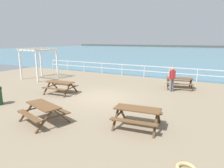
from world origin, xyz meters
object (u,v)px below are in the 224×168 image
picnic_table_far_left (137,113)px  visitor (172,78)px  picnic_table_near_left (60,85)px  lattice_pergola (38,56)px  picnic_table_near_right (179,80)px  picnic_table_mid_centre (43,109)px

picnic_table_far_left → visitor: (-0.03, 6.40, 0.36)m
picnic_table_near_left → visitor: visitor is taller
picnic_table_near_left → lattice_pergola: 6.23m
picnic_table_far_left → visitor: 6.41m
picnic_table_near_right → picnic_table_near_left: bearing=-154.6°
picnic_table_near_left → visitor: size_ratio=1.16×
picnic_table_near_left → picnic_table_far_left: bearing=-26.2°
picnic_table_near_left → picnic_table_mid_centre: size_ratio=0.89×
picnic_table_mid_centre → picnic_table_far_left: bearing=38.3°
picnic_table_near_right → visitor: size_ratio=1.25×
picnic_table_near_left → picnic_table_mid_centre: same height
picnic_table_far_left → picnic_table_near_left: bearing=151.8°
picnic_table_near_right → visitor: visitor is taller
picnic_table_near_left → picnic_table_far_left: (6.26, -2.45, 0.00)m
picnic_table_near_left → picnic_table_mid_centre: bearing=-60.7°
picnic_table_mid_centre → visitor: 8.63m
picnic_table_near_right → visitor: bearing=-116.9°
picnic_table_mid_centre → picnic_table_far_left: size_ratio=1.10×
picnic_table_mid_centre → picnic_table_far_left: (3.63, 1.43, 0.00)m
lattice_pergola → picnic_table_far_left: bearing=-22.1°
picnic_table_far_left → lattice_pergola: size_ratio=0.73×
picnic_table_mid_centre → visitor: size_ratio=1.30×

